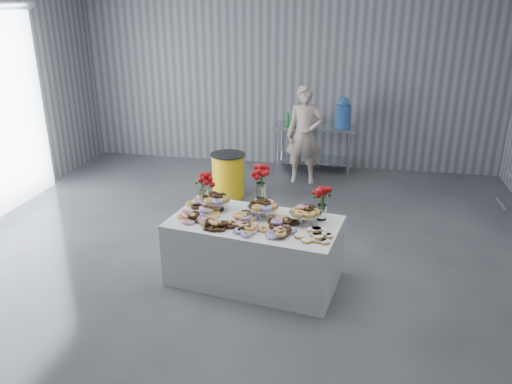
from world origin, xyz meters
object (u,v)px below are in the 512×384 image
display_table (254,250)px  trash_barrel (228,175)px  person (305,135)px  water_jug (343,113)px  prep_table (314,140)px

display_table → trash_barrel: size_ratio=2.59×
trash_barrel → person: bearing=40.1°
water_jug → prep_table: bearing=180.0°
water_jug → trash_barrel: (-1.78, -1.55, -0.78)m
person → water_jug: bearing=40.0°
display_table → person: size_ratio=1.10×
water_jug → person: (-0.63, -0.58, -0.29)m
water_jug → display_table: bearing=-101.5°
prep_table → water_jug: (0.50, -0.00, 0.53)m
display_table → prep_table: (0.33, 4.09, 0.24)m
prep_table → water_jug: water_jug is taller
water_jug → person: person is taller
person → trash_barrel: size_ratio=2.36×
prep_table → person: (-0.13, -0.58, 0.24)m
person → display_table: bearing=-96.2°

